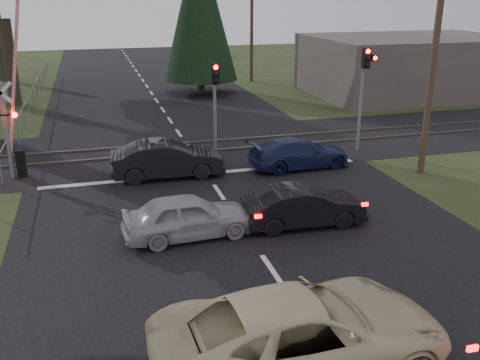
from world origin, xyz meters
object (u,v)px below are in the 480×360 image
object	(u,v)px
utility_pole_mid	(252,21)
utility_pole_near	(434,55)
dark_hatchback	(304,207)
blue_sedan	(299,153)
crossing_signal	(12,127)
silver_car	(188,216)
utility_pole_far	(192,11)
traffic_signal_center	(215,93)
cream_coupe	(302,333)
traffic_signal_right	(365,79)
dark_car_far	(167,160)

from	to	relation	value
utility_pole_mid	utility_pole_near	bearing A→B (deg)	-90.00
dark_hatchback	blue_sedan	xyz separation A→B (m)	(2.04, 5.54, -0.01)
crossing_signal	blue_sedan	size ratio (longest dim) A/B	1.62
silver_car	utility_pole_far	bearing A→B (deg)	-14.38
traffic_signal_center	cream_coupe	world-z (taller)	traffic_signal_center
traffic_signal_right	dark_hatchback	world-z (taller)	traffic_signal_right
crossing_signal	utility_pole_near	xyz separation A→B (m)	(15.77, -3.79, 2.67)
utility_pole_far	traffic_signal_center	bearing A→B (deg)	-99.60
traffic_signal_right	traffic_signal_center	bearing A→B (deg)	169.59
cream_coupe	dark_car_far	bearing A→B (deg)	1.12
traffic_signal_right	silver_car	bearing A→B (deg)	-143.49
traffic_signal_right	silver_car	size ratio (longest dim) A/B	1.20
traffic_signal_right	crossing_signal	bearing A→B (deg)	178.79
utility_pole_far	traffic_signal_right	bearing A→B (deg)	-91.20
cream_coupe	dark_hatchback	xyz separation A→B (m)	(2.62, 6.34, -0.18)
cream_coupe	utility_pole_mid	bearing A→B (deg)	-18.01
utility_pole_near	utility_pole_mid	world-z (taller)	same
crossing_signal	utility_pole_far	world-z (taller)	utility_pole_far
silver_car	utility_pole_mid	bearing A→B (deg)	-23.82
dark_hatchback	dark_car_far	size ratio (longest dim) A/B	0.87
utility_pole_far	cream_coupe	size ratio (longest dim) A/B	1.54
utility_pole_far	dark_hatchback	bearing A→B (deg)	-97.16
traffic_signal_right	dark_hatchback	size ratio (longest dim) A/B	1.22
traffic_signal_center	utility_pole_mid	distance (m)	20.82
traffic_signal_center	utility_pole_mid	bearing A→B (deg)	68.79
crossing_signal	blue_sedan	bearing A→B (deg)	-9.24
dark_hatchback	traffic_signal_right	bearing A→B (deg)	-36.81
traffic_signal_center	dark_car_far	xyz separation A→B (m)	(-2.55, -2.46, -2.08)
blue_sedan	utility_pole_near	bearing A→B (deg)	-116.43
utility_pole_far	cream_coupe	world-z (taller)	utility_pole_far
crossing_signal	silver_car	xyz separation A→B (m)	(5.51, -7.20, -1.39)
cream_coupe	silver_car	distance (m)	6.59
traffic_signal_right	cream_coupe	distance (m)	15.94
utility_pole_mid	blue_sedan	bearing A→B (deg)	-101.71
silver_car	dark_car_far	xyz separation A→B (m)	(0.21, 5.63, 0.06)
dark_hatchback	silver_car	size ratio (longest dim) A/B	0.99
traffic_signal_center	utility_pole_far	xyz separation A→B (m)	(7.50, 44.32, 1.92)
utility_pole_far	dark_car_far	size ratio (longest dim) A/B	2.04
crossing_signal	traffic_signal_right	bearing A→B (deg)	-1.21
utility_pole_far	silver_car	world-z (taller)	utility_pole_far
utility_pole_near	dark_car_far	size ratio (longest dim) A/B	2.04
utility_pole_far	silver_car	distance (m)	53.56
utility_pole_far	dark_car_far	distance (m)	48.02
traffic_signal_center	blue_sedan	world-z (taller)	traffic_signal_center
blue_sedan	dark_hatchback	bearing A→B (deg)	156.64
crossing_signal	utility_pole_mid	bearing A→B (deg)	52.03
cream_coupe	dark_car_far	distance (m)	12.16
dark_hatchback	dark_car_far	distance (m)	6.74
crossing_signal	traffic_signal_center	distance (m)	8.36
dark_hatchback	silver_car	xyz separation A→B (m)	(-3.66, 0.16, 0.03)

